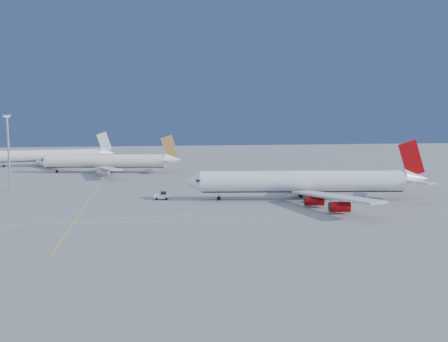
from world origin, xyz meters
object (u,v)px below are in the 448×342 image
at_px(airliner_virgin, 308,182).
at_px(pushback_tug, 162,196).
at_px(light_mast, 8,146).
at_px(airliner_etihad, 109,161).
at_px(airliner_third, 51,156).

distance_m(airliner_virgin, pushback_tug, 41.29).
height_order(pushback_tug, light_mast, light_mast).
distance_m(airliner_virgin, light_mast, 93.33).
distance_m(airliner_etihad, pushback_tug, 70.95).
bearing_deg(pushback_tug, airliner_etihad, 106.54).
bearing_deg(airliner_etihad, pushback_tug, -65.21).
distance_m(airliner_virgin, airliner_etihad, 96.15).
bearing_deg(light_mast, airliner_third, 90.74).
xyz_separation_m(airliner_virgin, pushback_tug, (-40.48, 7.05, -4.10)).
height_order(airliner_virgin, airliner_etihad, airliner_virgin).
bearing_deg(pushback_tug, airliner_virgin, -9.29).
height_order(airliner_third, light_mast, light_mast).
xyz_separation_m(airliner_virgin, light_mast, (-87.35, 31.60, 8.94)).
bearing_deg(airliner_etihad, light_mast, -113.33).
height_order(airliner_etihad, pushback_tug, airliner_etihad).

